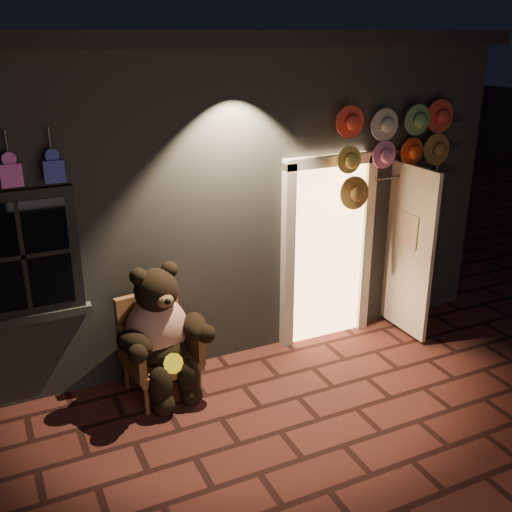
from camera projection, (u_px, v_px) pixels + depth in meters
ground at (280, 432)px, 5.50m from camera, size 60.00×60.00×0.00m
shop_building at (148, 164)px, 8.26m from camera, size 7.30×5.95×3.51m
wicker_armchair at (157, 345)px, 5.99m from camera, size 0.76×0.70×1.00m
teddy_bear at (161, 334)px, 5.82m from camera, size 1.00×0.82×1.38m
hat_rack at (396, 147)px, 6.62m from camera, size 1.76×0.22×2.69m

